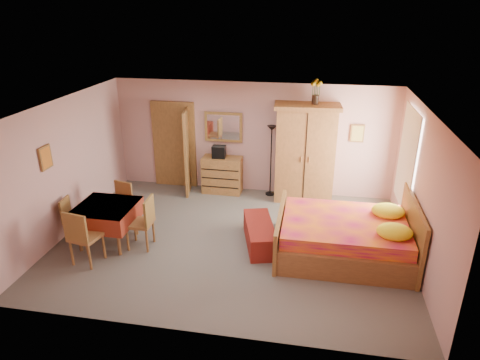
% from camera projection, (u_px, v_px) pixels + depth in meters
% --- Properties ---
extents(floor, '(6.50, 6.50, 0.00)m').
position_uv_depth(floor, '(232.00, 241.00, 8.18)').
color(floor, slate).
rests_on(floor, ground).
extents(ceiling, '(6.50, 6.50, 0.00)m').
position_uv_depth(ceiling, '(231.00, 107.00, 7.19)').
color(ceiling, brown).
rests_on(ceiling, wall_back).
extents(wall_back, '(6.50, 0.10, 2.60)m').
position_uv_depth(wall_back, '(252.00, 138.00, 9.96)').
color(wall_back, '#CA9692').
rests_on(wall_back, floor).
extents(wall_front, '(6.50, 0.10, 2.60)m').
position_uv_depth(wall_front, '(193.00, 252.00, 5.41)').
color(wall_front, '#CA9692').
rests_on(wall_front, floor).
extents(wall_left, '(0.10, 5.00, 2.60)m').
position_uv_depth(wall_left, '(66.00, 167.00, 8.22)').
color(wall_left, '#CA9692').
rests_on(wall_left, floor).
extents(wall_right, '(0.10, 5.00, 2.60)m').
position_uv_depth(wall_right, '(422.00, 191.00, 7.16)').
color(wall_right, '#CA9692').
rests_on(wall_right, floor).
extents(doorway, '(1.06, 0.12, 2.15)m').
position_uv_depth(doorway, '(175.00, 145.00, 10.35)').
color(doorway, '#9E6B35').
rests_on(doorway, floor).
extents(window, '(0.08, 1.40, 1.95)m').
position_uv_depth(window, '(408.00, 159.00, 8.20)').
color(window, white).
rests_on(window, wall_right).
extents(picture_left, '(0.04, 0.32, 0.42)m').
position_uv_depth(picture_left, '(45.00, 158.00, 7.51)').
color(picture_left, orange).
rests_on(picture_left, wall_left).
extents(picture_back, '(0.30, 0.04, 0.40)m').
position_uv_depth(picture_back, '(357.00, 133.00, 9.45)').
color(picture_back, '#D8BF59').
rests_on(picture_back, wall_back).
extents(chest_of_drawers, '(0.93, 0.47, 0.87)m').
position_uv_depth(chest_of_drawers, '(222.00, 175.00, 10.17)').
color(chest_of_drawers, '#A26D37').
rests_on(chest_of_drawers, floor).
extents(wall_mirror, '(0.89, 0.05, 0.70)m').
position_uv_depth(wall_mirror, '(223.00, 127.00, 9.93)').
color(wall_mirror, white).
rests_on(wall_mirror, wall_back).
extents(stereo, '(0.31, 0.23, 0.29)m').
position_uv_depth(stereo, '(219.00, 152.00, 9.95)').
color(stereo, black).
rests_on(stereo, chest_of_drawers).
extents(floor_lamp, '(0.24, 0.24, 1.68)m').
position_uv_depth(floor_lamp, '(271.00, 161.00, 9.86)').
color(floor_lamp, black).
rests_on(floor_lamp, floor).
extents(wardrobe, '(1.46, 0.82, 2.22)m').
position_uv_depth(wardrobe, '(305.00, 153.00, 9.55)').
color(wardrobe, '#A96D39').
rests_on(wardrobe, floor).
extents(sunflower_vase, '(0.23, 0.23, 0.54)m').
position_uv_depth(sunflower_vase, '(316.00, 92.00, 9.01)').
color(sunflower_vase, gold).
rests_on(sunflower_vase, wardrobe).
extents(bed, '(2.38, 1.88, 1.10)m').
position_uv_depth(bed, '(344.00, 227.00, 7.57)').
color(bed, '#BB1254').
rests_on(bed, floor).
extents(bench, '(0.80, 1.38, 0.43)m').
position_uv_depth(bench, '(260.00, 234.00, 7.99)').
color(bench, maroon).
rests_on(bench, floor).
extents(dining_table, '(1.06, 1.06, 0.77)m').
position_uv_depth(dining_table, '(108.00, 224.00, 8.00)').
color(dining_table, maroon).
rests_on(dining_table, floor).
extents(chair_south, '(0.55, 0.55, 1.03)m').
position_uv_depth(chair_south, '(86.00, 236.00, 7.34)').
color(chair_south, '#9E6735').
rests_on(chair_south, floor).
extents(chair_north, '(0.51, 0.51, 0.91)m').
position_uv_depth(chair_north, '(119.00, 206.00, 8.56)').
color(chair_north, '#9F6B35').
rests_on(chair_north, floor).
extents(chair_west, '(0.42, 0.42, 0.84)m').
position_uv_depth(chair_west, '(76.00, 219.00, 8.12)').
color(chair_west, '#A66A38').
rests_on(chair_west, floor).
extents(chair_east, '(0.47, 0.47, 0.99)m').
position_uv_depth(chair_east, '(140.00, 222.00, 7.83)').
color(chair_east, '#956232').
rests_on(chair_east, floor).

